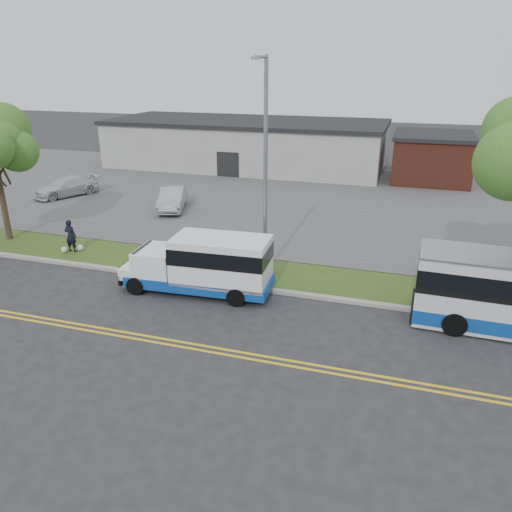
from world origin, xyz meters
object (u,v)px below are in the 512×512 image
(shuttle_bus, at_px, (207,263))
(pedestrian, at_px, (71,236))
(streetlight_near, at_px, (265,164))
(parked_car_a, at_px, (172,199))
(parked_car_b, at_px, (66,187))

(shuttle_bus, height_order, pedestrian, shuttle_bus)
(streetlight_near, distance_m, parked_car_a, 13.20)
(streetlight_near, height_order, parked_car_b, streetlight_near)
(streetlight_near, xyz_separation_m, pedestrian, (-10.37, -0.21, -4.27))
(streetlight_near, distance_m, pedestrian, 11.21)
(pedestrian, distance_m, parked_car_a, 8.95)
(pedestrian, height_order, parked_car_a, pedestrian)
(parked_car_a, bearing_deg, pedestrian, -117.21)
(parked_car_a, bearing_deg, parked_car_b, 155.86)
(streetlight_near, bearing_deg, parked_car_a, 136.09)
(streetlight_near, xyz_separation_m, shuttle_bus, (-1.83, -2.42, -3.89))
(streetlight_near, distance_m, parked_car_b, 20.88)
(streetlight_near, bearing_deg, shuttle_bus, -127.18)
(pedestrian, bearing_deg, parked_car_b, -55.01)
(parked_car_b, bearing_deg, streetlight_near, -0.71)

